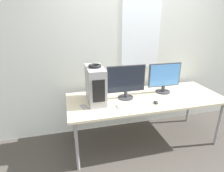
{
  "coord_description": "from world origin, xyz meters",
  "views": [
    {
      "loc": [
        -1.03,
        -1.75,
        1.75
      ],
      "look_at": [
        -0.48,
        0.42,
        0.92
      ],
      "focal_mm": 30.0,
      "sensor_mm": 36.0,
      "label": 1
    }
  ],
  "objects_px": {
    "headphones": "(95,66)",
    "monitor_main": "(126,81)",
    "cell_phone": "(85,107)",
    "keyboard": "(134,105)",
    "mouse": "(156,102)",
    "pc_tower": "(96,85)",
    "monitor_right_near": "(164,77)"
  },
  "relations": [
    {
      "from": "monitor_right_near",
      "to": "mouse",
      "type": "bearing_deg",
      "value": -130.27
    },
    {
      "from": "mouse",
      "to": "monitor_main",
      "type": "bearing_deg",
      "value": 140.92
    },
    {
      "from": "keyboard",
      "to": "cell_phone",
      "type": "xyz_separation_m",
      "value": [
        -0.6,
        0.09,
        -0.01
      ]
    },
    {
      "from": "headphones",
      "to": "cell_phone",
      "type": "relative_size",
      "value": 1.01
    },
    {
      "from": "headphones",
      "to": "keyboard",
      "type": "relative_size",
      "value": 0.38
    },
    {
      "from": "pc_tower",
      "to": "mouse",
      "type": "relative_size",
      "value": 5.58
    },
    {
      "from": "keyboard",
      "to": "cell_phone",
      "type": "bearing_deg",
      "value": 171.38
    },
    {
      "from": "monitor_main",
      "to": "keyboard",
      "type": "relative_size",
      "value": 1.21
    },
    {
      "from": "monitor_right_near",
      "to": "keyboard",
      "type": "relative_size",
      "value": 1.12
    },
    {
      "from": "keyboard",
      "to": "pc_tower",
      "type": "bearing_deg",
      "value": 151.23
    },
    {
      "from": "monitor_main",
      "to": "mouse",
      "type": "bearing_deg",
      "value": -39.08
    },
    {
      "from": "headphones",
      "to": "keyboard",
      "type": "height_order",
      "value": "headphones"
    },
    {
      "from": "mouse",
      "to": "headphones",
      "type": "bearing_deg",
      "value": 160.39
    },
    {
      "from": "headphones",
      "to": "monitor_main",
      "type": "xyz_separation_m",
      "value": [
        0.41,
        -0.0,
        -0.24
      ]
    },
    {
      "from": "headphones",
      "to": "mouse",
      "type": "bearing_deg",
      "value": -19.61
    },
    {
      "from": "pc_tower",
      "to": "monitor_main",
      "type": "distance_m",
      "value": 0.41
    },
    {
      "from": "pc_tower",
      "to": "cell_phone",
      "type": "relative_size",
      "value": 2.84
    },
    {
      "from": "cell_phone",
      "to": "keyboard",
      "type": "bearing_deg",
      "value": -30.0
    },
    {
      "from": "headphones",
      "to": "cell_phone",
      "type": "distance_m",
      "value": 0.52
    },
    {
      "from": "monitor_main",
      "to": "cell_phone",
      "type": "height_order",
      "value": "monitor_main"
    },
    {
      "from": "headphones",
      "to": "mouse",
      "type": "relative_size",
      "value": 1.99
    },
    {
      "from": "pc_tower",
      "to": "monitor_right_near",
      "type": "relative_size",
      "value": 0.95
    },
    {
      "from": "keyboard",
      "to": "mouse",
      "type": "distance_m",
      "value": 0.29
    },
    {
      "from": "cell_phone",
      "to": "monitor_main",
      "type": "bearing_deg",
      "value": -6.86
    },
    {
      "from": "headphones",
      "to": "monitor_main",
      "type": "relative_size",
      "value": 0.32
    },
    {
      "from": "cell_phone",
      "to": "mouse",
      "type": "bearing_deg",
      "value": -28.43
    },
    {
      "from": "pc_tower",
      "to": "monitor_main",
      "type": "relative_size",
      "value": 0.88
    },
    {
      "from": "pc_tower",
      "to": "monitor_main",
      "type": "bearing_deg",
      "value": 0.11
    },
    {
      "from": "monitor_main",
      "to": "keyboard",
      "type": "distance_m",
      "value": 0.33
    },
    {
      "from": "monitor_right_near",
      "to": "headphones",
      "type": "bearing_deg",
      "value": -176.17
    },
    {
      "from": "pc_tower",
      "to": "cell_phone",
      "type": "xyz_separation_m",
      "value": [
        -0.17,
        -0.15,
        -0.22
      ]
    },
    {
      "from": "pc_tower",
      "to": "cell_phone",
      "type": "bearing_deg",
      "value": -138.28
    }
  ]
}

